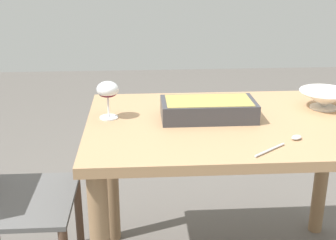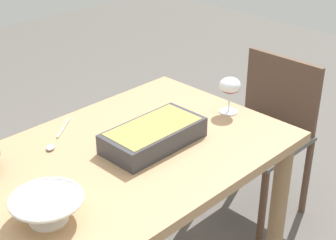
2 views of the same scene
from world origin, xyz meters
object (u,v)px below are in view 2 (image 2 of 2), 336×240
Objects in this scene: dining_table at (127,181)px; small_bowl at (47,207)px; casserole_dish at (154,134)px; chair at (265,130)px; wine_glass at (230,87)px; serving_spoon at (55,140)px.

small_bowl is (0.41, 0.13, 0.17)m from dining_table.
dining_table is 3.16× the size of casserole_dish.
dining_table is 0.98m from chair.
serving_spoon is (0.65, -0.31, -0.11)m from wine_glass.
chair is 0.92m from casserole_dish.
dining_table is 0.31m from serving_spoon.
dining_table is 0.47m from small_bowl.
dining_table is at bearing 2.10° from chair.
serving_spoon is at bearing -10.90° from chair.
casserole_dish is at bearing 163.56° from dining_table.
chair is 3.82× the size of serving_spoon.
casserole_dish is at bearing 131.16° from serving_spoon.
casserole_dish is (-0.11, 0.03, 0.17)m from dining_table.
small_bowl is at bearing 53.29° from serving_spoon.
small_bowl is at bearing 4.11° from wine_glass.
casserole_dish reaches higher than serving_spoon.
dining_table is at bearing -162.53° from small_bowl.
serving_spoon is at bearing -61.68° from dining_table.
serving_spoon is at bearing -48.84° from casserole_dish.
serving_spoon is (0.24, -0.28, -0.04)m from casserole_dish.
dining_table is 0.57m from wine_glass.
wine_glass reaches higher than small_bowl.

